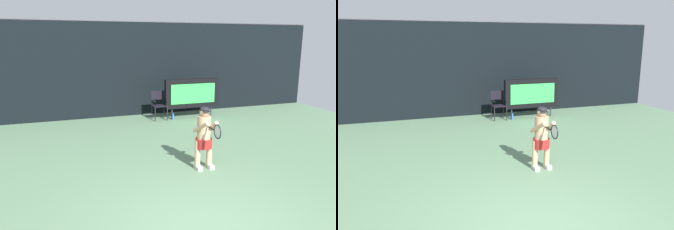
% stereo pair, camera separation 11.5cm
% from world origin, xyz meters
% --- Properties ---
extents(backdrop_screen, '(18.00, 0.12, 3.66)m').
position_xyz_m(backdrop_screen, '(0.00, 8.50, 1.81)').
color(backdrop_screen, black).
rests_on(backdrop_screen, ground).
extents(scoreboard, '(2.20, 0.21, 1.50)m').
position_xyz_m(scoreboard, '(2.96, 7.31, 0.95)').
color(scoreboard, black).
rests_on(scoreboard, ground).
extents(umpire_chair, '(0.52, 0.44, 1.08)m').
position_xyz_m(umpire_chair, '(1.64, 7.42, 0.62)').
color(umpire_chair, black).
rests_on(umpire_chair, ground).
extents(water_bottle, '(0.07, 0.07, 0.27)m').
position_xyz_m(water_bottle, '(2.13, 7.21, 0.12)').
color(water_bottle, blue).
rests_on(water_bottle, ground).
extents(tennis_player, '(0.53, 0.61, 1.47)m').
position_xyz_m(tennis_player, '(1.12, 2.46, 0.80)').
color(tennis_player, white).
rests_on(tennis_player, ground).
extents(tennis_racket, '(0.03, 0.60, 0.31)m').
position_xyz_m(tennis_racket, '(1.12, 1.86, 1.05)').
color(tennis_racket, black).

